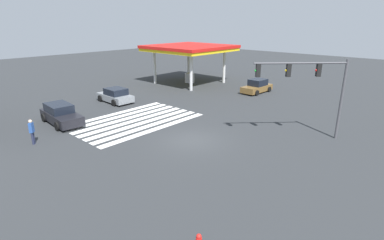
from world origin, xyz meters
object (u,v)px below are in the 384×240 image
object	(u,v)px
traffic_signal_mast	(311,81)
pedestrian	(32,130)
car_0	(115,96)
car_1	(257,87)
car_2	(61,114)

from	to	relation	value
traffic_signal_mast	pedestrian	distance (m)	19.04
traffic_signal_mast	car_0	size ratio (longest dim) A/B	1.34
car_1	car_2	xyz separation A→B (m)	(20.48, -6.01, 0.04)
car_1	car_2	distance (m)	21.34
traffic_signal_mast	car_2	xyz separation A→B (m)	(10.06, -16.07, -3.43)
car_1	pedestrian	world-z (taller)	pedestrian
car_0	pedestrian	bearing A→B (deg)	118.70
car_2	car_0	bearing A→B (deg)	113.77
car_1	pedestrian	xyz separation A→B (m)	(23.78, -3.12, 0.28)
traffic_signal_mast	car_1	bearing A→B (deg)	-91.02
car_0	car_1	bearing A→B (deg)	-120.71
car_0	pedestrian	size ratio (longest dim) A/B	2.39
traffic_signal_mast	car_2	size ratio (longest dim) A/B	1.15
car_2	pedestrian	bearing A→B (deg)	-44.69
traffic_signal_mast	car_1	xyz separation A→B (m)	(-10.42, -10.06, -3.48)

